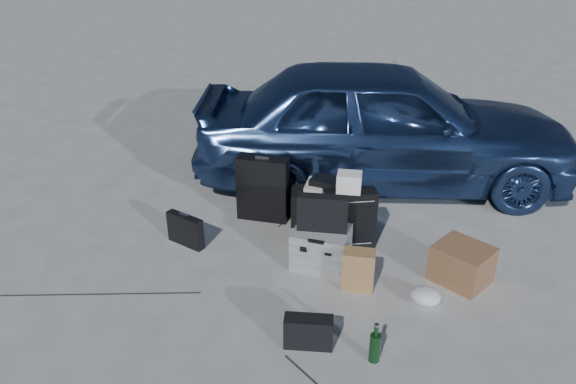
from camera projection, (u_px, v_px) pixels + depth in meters
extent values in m
plane|color=#AFAFAA|center=(283.00, 291.00, 4.77)|extent=(60.00, 60.00, 0.00)
imported|color=#334F87|center=(383.00, 123.00, 6.39)|extent=(4.53, 2.70, 1.44)
cube|color=gray|center=(321.00, 247.00, 5.06)|extent=(0.49, 0.41, 0.35)
cube|color=black|center=(323.00, 213.00, 4.91)|extent=(0.46, 0.17, 0.33)
cube|color=black|center=(185.00, 230.00, 5.37)|extent=(0.41, 0.21, 0.31)
cube|color=black|center=(263.00, 188.00, 5.75)|extent=(0.53, 0.21, 0.68)
cube|color=black|center=(349.00, 219.00, 5.28)|extent=(0.52, 0.36, 0.59)
cube|color=white|center=(349.00, 182.00, 5.11)|extent=(0.24, 0.20, 0.18)
cube|color=black|center=(326.00, 206.00, 5.76)|extent=(0.76, 0.48, 0.35)
cube|color=white|center=(326.00, 187.00, 5.67)|extent=(0.42, 0.32, 0.07)
cube|color=black|center=(325.00, 181.00, 5.64)|extent=(0.31, 0.24, 0.06)
cube|color=#9E6D44|center=(358.00, 270.00, 4.74)|extent=(0.28, 0.19, 0.36)
cube|color=olive|center=(462.00, 264.00, 4.84)|extent=(0.58, 0.56, 0.34)
ellipsoid|color=silver|center=(426.00, 296.00, 4.59)|extent=(0.32, 0.30, 0.14)
cube|color=black|center=(308.00, 332.00, 4.12)|extent=(0.38, 0.20, 0.25)
cylinder|color=black|center=(375.00, 343.00, 3.97)|extent=(0.09, 0.09, 0.31)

